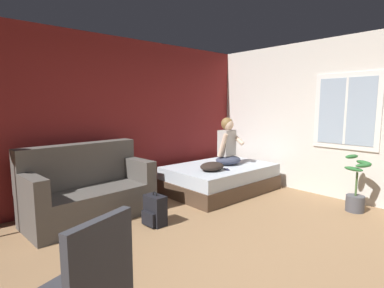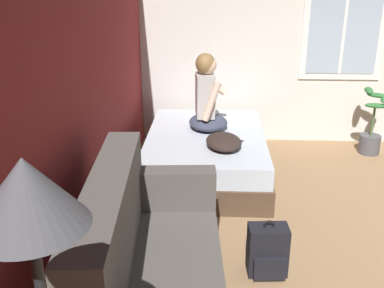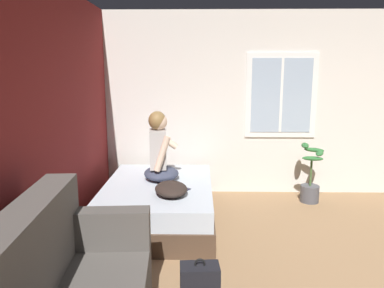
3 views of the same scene
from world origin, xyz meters
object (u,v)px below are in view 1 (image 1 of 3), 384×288
Objects in this scene: backpack at (155,211)px; bed at (220,178)px; couch at (88,191)px; side_chair at (86,288)px; person_seated at (228,145)px; throw_pillow at (212,166)px; cell_phone at (227,170)px; potted_plant at (356,192)px.

bed is at bearing 15.75° from backpack.
couch is 2.60m from side_chair.
person_seated is at bearing 14.20° from backpack.
throw_pillow is (1.96, -0.51, 0.16)m from couch.
side_chair is 4.13m from person_seated.
person_seated reaches higher than side_chair.
bed is 13.64× the size of cell_phone.
side_chair is at bearing -148.35° from bed.
potted_plant is at bearing -37.89° from couch.
person_seated is 2.17m from backpack.
person_seated is (2.56, -0.32, 0.44)m from couch.
cell_phone is at bearing 6.27° from backpack.
side_chair is at bearing 179.82° from potted_plant.
bed is at bearing -7.71° from couch.
backpack is (1.55, 1.56, -0.34)m from side_chair.
throw_pillow is at bearing -154.87° from bed.
throw_pillow is at bearing -162.68° from person_seated.
throw_pillow is at bearing 120.94° from potted_plant.
side_chair is 2.23m from backpack.
couch is 2.62m from person_seated.
backpack is 0.95× the size of throw_pillow.
potted_plant is (3.09, -2.41, -0.09)m from couch.
potted_plant reaches higher than throw_pillow.
couch is (-2.36, 0.32, 0.16)m from bed.
bed reaches higher than backpack.
bed is 0.63m from person_seated.
backpack is (-1.81, -0.51, -0.04)m from bed.
throw_pillow is (1.41, 0.32, 0.36)m from backpack.
cell_phone is at bearing -139.30° from person_seated.
bed is at bearing 31.65° from side_chair.
throw_pillow is 0.56× the size of potted_plant.
person_seated is 1.82× the size of throw_pillow.
potted_plant is (0.92, -1.75, -0.18)m from cell_phone.
side_chair is 6.81× the size of cell_phone.
side_chair is at bearing -149.82° from person_seated.
person_seated reaches higher than couch.
side_chair is at bearing -116.90° from cell_phone.
side_chair is 3.51m from throw_pillow.
bed is 4.09× the size of throw_pillow.
backpack is at bearing -167.17° from throw_pillow.
cell_phone is (2.18, -0.65, 0.09)m from couch.
backpack is at bearing -139.35° from cell_phone.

